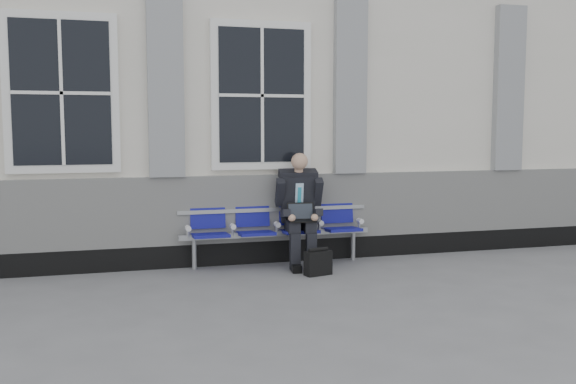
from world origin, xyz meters
name	(u,v)px	position (x,y,z in m)	size (l,w,h in m)	color
ground	(262,291)	(0.00, 0.00, 0.00)	(70.00, 70.00, 0.00)	slate
station_building	(210,103)	(-0.02, 3.47, 2.22)	(14.40, 4.40, 4.49)	silver
bench	(276,224)	(0.51, 1.32, 0.55)	(2.60, 0.47, 0.91)	#9EA0A3
businessman	(299,206)	(0.80, 1.18, 0.80)	(0.65, 0.87, 1.50)	black
briefcase	(318,262)	(0.86, 0.56, 0.16)	(0.36, 0.22, 0.35)	black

